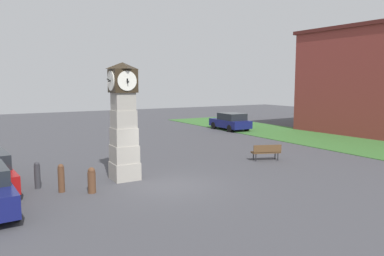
% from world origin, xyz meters
% --- Properties ---
extents(ground_plane, '(86.44, 86.44, 0.00)m').
position_xyz_m(ground_plane, '(0.00, 0.00, 0.00)').
color(ground_plane, '#424247').
extents(clock_tower, '(1.36, 1.38, 5.17)m').
position_xyz_m(clock_tower, '(-2.00, -1.30, 2.51)').
color(clock_tower, '#A09B91').
rests_on(clock_tower, ground_plane).
extents(bollard_near_tower, '(0.31, 0.31, 1.02)m').
position_xyz_m(bollard_near_tower, '(-0.63, -3.15, 0.52)').
color(bollard_near_tower, brown).
rests_on(bollard_near_tower, ground_plane).
extents(bollard_mid_row, '(0.25, 0.25, 1.13)m').
position_xyz_m(bollard_mid_row, '(-1.35, -4.15, 0.57)').
color(bollard_mid_row, brown).
rests_on(bollard_mid_row, ground_plane).
extents(bollard_far_row, '(0.24, 0.24, 1.10)m').
position_xyz_m(bollard_far_row, '(-2.40, -4.89, 0.56)').
color(bollard_far_row, '#333338').
rests_on(bollard_far_row, ground_plane).
extents(car_silver_hatch, '(4.23, 2.10, 1.56)m').
position_xyz_m(car_silver_hatch, '(-13.81, 13.15, 0.79)').
color(car_silver_hatch, navy).
rests_on(car_silver_hatch, ground_plane).
extents(bench, '(1.04, 1.68, 0.90)m').
position_xyz_m(bench, '(-1.88, 6.88, 0.52)').
color(bench, brown).
rests_on(bench, ground_plane).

